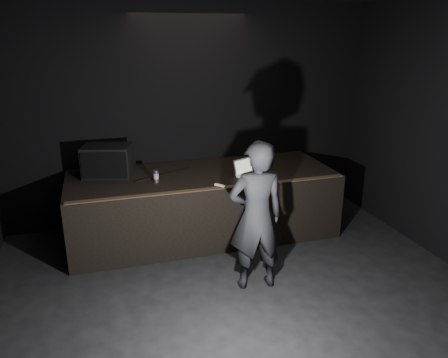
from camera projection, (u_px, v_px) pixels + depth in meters
name	position (u px, v px, depth m)	size (l,w,h in m)	color
ground	(268.00, 345.00, 4.46)	(7.00, 7.00, 0.00)	black
room_walls	(276.00, 155.00, 3.81)	(6.10, 7.10, 3.52)	black
stage_riser	(203.00, 204.00, 6.78)	(4.00, 1.50, 1.00)	black
riser_lip	(215.00, 188.00, 5.97)	(3.92, 0.10, 0.01)	brown
stage_monitor	(108.00, 161.00, 6.43)	(0.79, 0.65, 0.46)	black
cable	(164.00, 175.00, 6.49)	(0.02, 0.02, 0.99)	black
laptop	(247.00, 172.00, 6.48)	(0.45, 0.44, 0.24)	silver
beer_can	(156.00, 176.00, 6.19)	(0.07, 0.07, 0.18)	silver
plastic_cup	(251.00, 164.00, 6.90)	(0.08, 0.08, 0.10)	white
wii_remote	(220.00, 185.00, 6.04)	(0.04, 0.17, 0.03)	white
person	(257.00, 216.00, 5.23)	(0.68, 0.45, 1.87)	black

